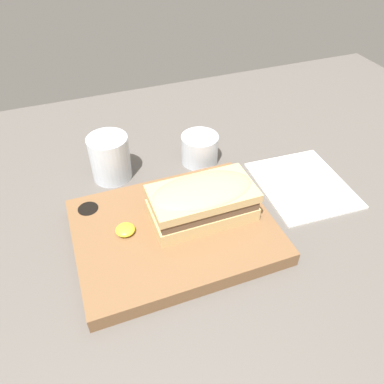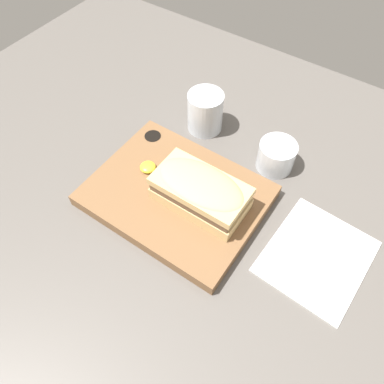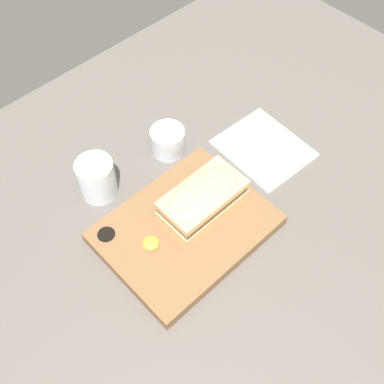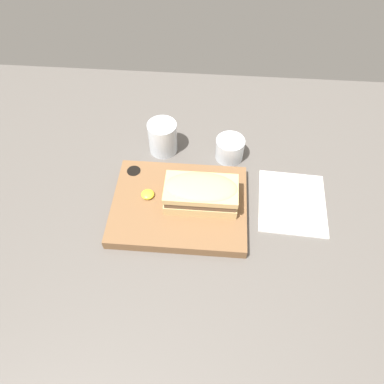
{
  "view_description": "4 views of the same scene",
  "coord_description": "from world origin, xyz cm",
  "px_view_note": "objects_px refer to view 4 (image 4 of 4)",
  "views": [
    {
      "loc": [
        -19.57,
        -44.39,
        49.97
      ],
      "look_at": [
        -2.54,
        0.99,
        7.34
      ],
      "focal_mm": 35.0,
      "sensor_mm": 36.0,
      "label": 1
    },
    {
      "loc": [
        19.04,
        -36.2,
        63.04
      ],
      "look_at": [
        -2.81,
        -4.16,
        9.2
      ],
      "focal_mm": 35.0,
      "sensor_mm": 36.0,
      "label": 2
    },
    {
      "loc": [
        -40.2,
        -39.88,
        86.59
      ],
      "look_at": [
        -3.07,
        -0.49,
        9.37
      ],
      "focal_mm": 45.0,
      "sensor_mm": 36.0,
      "label": 3
    },
    {
      "loc": [
        -0.5,
        -56.36,
        77.93
      ],
      "look_at": [
        -4.63,
        -3.35,
        9.41
      ],
      "focal_mm": 35.0,
      "sensor_mm": 36.0,
      "label": 4
    }
  ],
  "objects_px": {
    "serving_board": "(181,205)",
    "water_glass": "(165,139)",
    "sandwich": "(203,193)",
    "wine_glass": "(232,149)",
    "napkin": "(294,203)"
  },
  "relations": [
    {
      "from": "sandwich",
      "to": "napkin",
      "type": "distance_m",
      "value": 0.24
    },
    {
      "from": "wine_glass",
      "to": "napkin",
      "type": "xyz_separation_m",
      "value": [
        0.16,
        -0.15,
        -0.03
      ]
    },
    {
      "from": "wine_glass",
      "to": "water_glass",
      "type": "bearing_deg",
      "value": 175.61
    },
    {
      "from": "sandwich",
      "to": "napkin",
      "type": "bearing_deg",
      "value": 8.45
    },
    {
      "from": "serving_board",
      "to": "water_glass",
      "type": "relative_size",
      "value": 3.57
    },
    {
      "from": "sandwich",
      "to": "water_glass",
      "type": "height_order",
      "value": "sandwich"
    },
    {
      "from": "sandwich",
      "to": "napkin",
      "type": "xyz_separation_m",
      "value": [
        0.23,
        0.03,
        -0.06
      ]
    },
    {
      "from": "wine_glass",
      "to": "napkin",
      "type": "height_order",
      "value": "wine_glass"
    },
    {
      "from": "serving_board",
      "to": "wine_glass",
      "type": "relative_size",
      "value": 4.24
    },
    {
      "from": "serving_board",
      "to": "sandwich",
      "type": "height_order",
      "value": "sandwich"
    },
    {
      "from": "serving_board",
      "to": "wine_glass",
      "type": "xyz_separation_m",
      "value": [
        0.12,
        0.19,
        0.02
      ]
    },
    {
      "from": "water_glass",
      "to": "napkin",
      "type": "bearing_deg",
      "value": -25.14
    },
    {
      "from": "sandwich",
      "to": "water_glass",
      "type": "distance_m",
      "value": 0.23
    },
    {
      "from": "sandwich",
      "to": "wine_glass",
      "type": "relative_size",
      "value": 2.24
    },
    {
      "from": "napkin",
      "to": "water_glass",
      "type": "bearing_deg",
      "value": 154.86
    }
  ]
}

